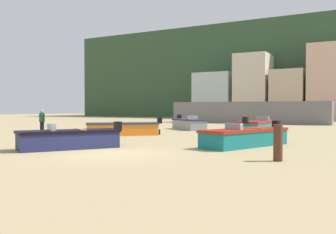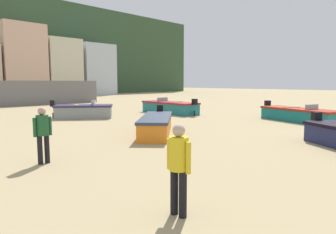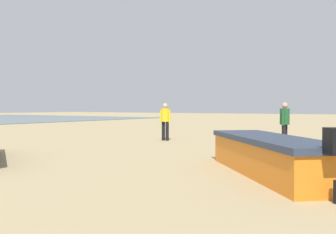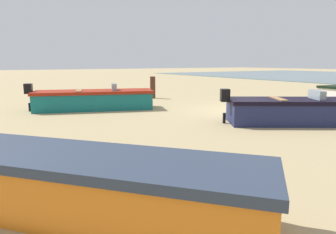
{
  "view_description": "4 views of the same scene",
  "coord_description": "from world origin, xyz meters",
  "views": [
    {
      "loc": [
        8.65,
        -11.33,
        1.72
      ],
      "look_at": [
        -0.35,
        5.26,
        1.27
      ],
      "focal_mm": 39.65,
      "sensor_mm": 36.0,
      "label": 1
    },
    {
      "loc": [
        -14.47,
        -1.97,
        2.33
      ],
      "look_at": [
        -4.89,
        7.29,
        0.81
      ],
      "focal_mm": 32.89,
      "sensor_mm": 36.0,
      "label": 2
    },
    {
      "loc": [
        2.73,
        10.35,
        1.44
      ],
      "look_at": [
        -5.92,
        4.7,
        1.17
      ],
      "focal_mm": 39.65,
      "sensor_mm": 36.0,
      "label": 3
    },
    {
      "loc": [
        -8.64,
        8.93,
        1.95
      ],
      "look_at": [
        -2.64,
        5.26,
        0.68
      ],
      "focal_mm": 32.44,
      "sensor_mm": 36.0,
      "label": 4
    }
  ],
  "objects": [
    {
      "name": "mooring_post_near_water",
      "position": [
        6.07,
        0.9,
        0.59
      ],
      "size": [
        0.29,
        0.29,
        1.19
      ],
      "primitive_type": "cylinder",
      "color": "#502D1F",
      "rests_on": "ground"
    },
    {
      "name": "ground_plane",
      "position": [
        0.0,
        0.0,
        0.0
      ],
      "size": [
        160.0,
        160.0,
        0.0
      ],
      "primitive_type": "plane",
      "color": "tan"
    },
    {
      "name": "boat_teal_2",
      "position": [
        3.77,
        4.97,
        0.41
      ],
      "size": [
        3.0,
        5.11,
        1.12
      ],
      "rotation": [
        0.0,
        0.0,
        2.8
      ],
      "color": "#136B6E",
      "rests_on": "ground"
    },
    {
      "name": "boat_navy_0",
      "position": [
        -2.52,
        0.45,
        0.41
      ],
      "size": [
        3.46,
        4.31,
        1.12
      ],
      "rotation": [
        0.0,
        0.0,
        2.58
      ],
      "color": "navy",
      "rests_on": "ground"
    },
    {
      "name": "boat_orange_3",
      "position": [
        -5.03,
        7.88,
        0.42
      ],
      "size": [
        4.22,
        3.93,
        1.14
      ],
      "rotation": [
        0.0,
        0.0,
        2.29
      ],
      "color": "orange",
      "rests_on": "ground"
    }
  ]
}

